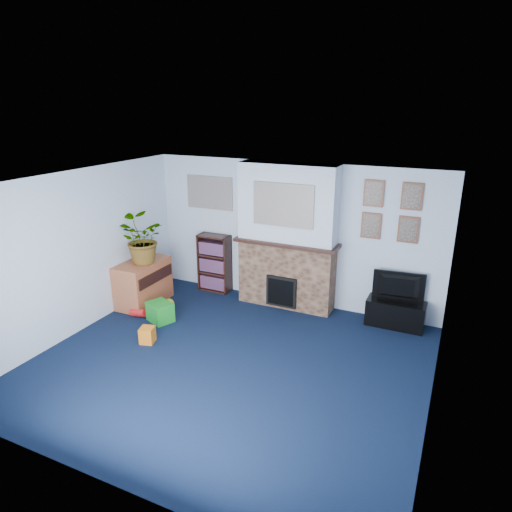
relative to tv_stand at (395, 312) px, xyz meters
The scene contains 26 objects.
floor 2.73m from the tv_stand, 131.83° to the right, with size 5.00×4.50×0.01m, color black.
ceiling 3.49m from the tv_stand, 131.83° to the right, with size 5.00×4.50×0.01m, color white.
wall_back 2.07m from the tv_stand, behind, with size 5.00×0.04×2.40m, color silver.
wall_front 4.75m from the tv_stand, 113.00° to the right, with size 5.00×0.04×2.40m, color silver.
wall_left 4.87m from the tv_stand, 154.81° to the right, with size 0.04×4.50×2.40m, color silver.
wall_right 2.35m from the tv_stand, 71.40° to the right, with size 0.04×4.50×2.40m, color silver.
chimney_breast 2.05m from the tv_stand, behind, with size 1.72×0.50×2.40m.
collage_main 2.40m from the tv_stand, behind, with size 1.00×0.03×0.68m, color gray.
collage_left 3.71m from the tv_stand, behind, with size 0.90×0.03×0.58m, color gray.
portrait_tl 1.86m from the tv_stand, 158.84° to the left, with size 0.30×0.03×0.40m, color brown.
portrait_tr 1.79m from the tv_stand, 80.57° to the left, with size 0.30×0.03×0.40m, color brown.
portrait_bl 1.39m from the tv_stand, 158.84° to the left, with size 0.30×0.03×0.40m, color brown.
portrait_br 1.29m from the tv_stand, 80.57° to the left, with size 0.30×0.03×0.40m, color brown.
tv_stand is the anchor object (origin of this frame).
television 0.41m from the tv_stand, 90.00° to the left, with size 0.77×0.10×0.44m, color black.
bookshelf 3.25m from the tv_stand, behind, with size 0.58×0.28×1.05m.
sideboard 4.17m from the tv_stand, 166.81° to the right, with size 0.54×0.97×0.75m, color #A15433.
potted_plant 4.23m from the tv_stand, 165.98° to the right, with size 0.73×0.64×0.81m, color #26661E.
mantel_clock 2.10m from the tv_stand, behind, with size 0.09×0.06×0.13m, color gold.
mantel_candle 1.78m from the tv_stand, behind, with size 0.05×0.05×0.17m, color #B2BFC6.
mantel_teddy 2.51m from the tv_stand, behind, with size 0.12×0.12×0.12m, color gray.
mantel_can 1.45m from the tv_stand, behind, with size 0.06×0.06×0.12m, color orange.
green_crate 3.67m from the tv_stand, 157.76° to the right, with size 0.38×0.31×0.31m, color #198C26.
toy_ball 3.67m from the tv_stand, 165.08° to the right, with size 0.17×0.17×0.17m, color yellow.
toy_block 3.76m from the tv_stand, 147.15° to the right, with size 0.19×0.19×0.24m, color orange.
toy_tube 4.07m from the tv_stand, 159.48° to the right, with size 0.13×0.13×0.27m, color red.
Camera 1 is at (2.54, -4.65, 3.31)m, focal length 32.00 mm.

